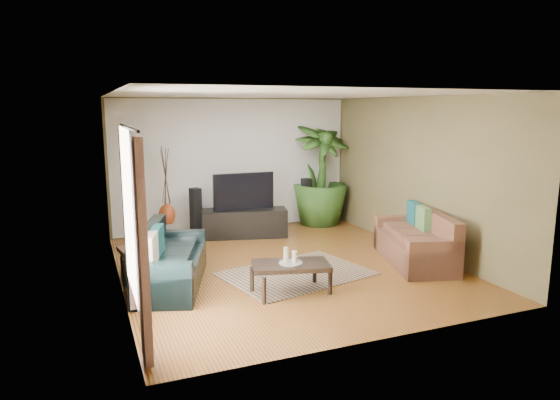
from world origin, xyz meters
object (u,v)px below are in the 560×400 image
speaker_left (196,213)px  speaker_right (306,202)px  coffee_table (291,278)px  sofa_left (171,257)px  sofa_right (415,237)px  vase (167,215)px  potted_plant (320,174)px  television (244,191)px  tv_stand (244,223)px  pedestal (168,232)px  side_table (137,264)px

speaker_left → speaker_right: speaker_right is taller
speaker_right → coffee_table: bearing=-119.3°
sofa_left → sofa_right: 3.89m
speaker_right → vase: size_ratio=2.30×
speaker_right → speaker_left: bearing=-176.7°
coffee_table → speaker_left: size_ratio=1.06×
speaker_left → potted_plant: bearing=-11.4°
sofa_left → coffee_table: size_ratio=1.79×
television → tv_stand: bearing=-90.0°
coffee_table → potted_plant: 4.30m
pedestal → side_table: bearing=-110.7°
sofa_left → vase: bearing=10.8°
speaker_right → side_table: 4.43m
potted_plant → vase: potted_plant is taller
speaker_right → television: bearing=-165.2°
vase → speaker_right: bearing=4.3°
sofa_left → vase: sofa_left is taller
tv_stand → vase: (-1.45, 0.25, 0.22)m
speaker_left → pedestal: speaker_left is taller
television → side_table: television is taller
speaker_left → pedestal: (-0.56, -0.02, -0.32)m
sofa_left → vase: (0.35, 2.48, 0.08)m
sofa_right → pedestal: 4.54m
sofa_left → speaker_left: speaker_left is taller
sofa_right → potted_plant: potted_plant is taller
sofa_right → speaker_left: speaker_left is taller
speaker_left → potted_plant: (2.76, 0.20, 0.59)m
coffee_table → speaker_left: bearing=113.4°
coffee_table → pedestal: 3.55m
speaker_right → potted_plant: size_ratio=0.47×
sofa_right → coffee_table: sofa_right is taller
tv_stand → pedestal: bearing=-176.3°
coffee_table → speaker_right: 4.07m
television → speaker_right: 1.67m
coffee_table → pedestal: coffee_table is taller
sofa_left → pedestal: bearing=10.8°
pedestal → sofa_right: bearing=-39.0°
coffee_table → speaker_right: bearing=76.3°
sofa_right → side_table: (-4.31, 0.79, -0.18)m
vase → side_table: size_ratio=0.89×
speaker_right → side_table: size_ratio=2.05×
pedestal → vase: bearing=0.0°
television → pedestal: television is taller
coffee_table → side_table: side_table is taller
sofa_left → sofa_right: (3.87, -0.38, 0.00)m
potted_plant → vase: (-3.32, -0.22, -0.59)m
coffee_table → potted_plant: bearing=72.5°
sofa_left → potted_plant: 4.60m
coffee_table → television: television is taller
speaker_left → pedestal: bearing=166.3°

